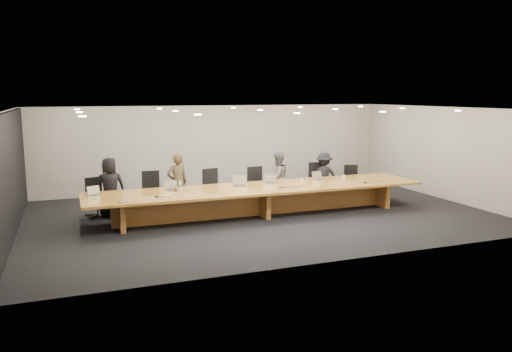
{
  "coord_description": "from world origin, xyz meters",
  "views": [
    {
      "loc": [
        -4.67,
        -12.06,
        3.18
      ],
      "look_at": [
        0.0,
        0.3,
        1.0
      ],
      "focal_mm": 35.0,
      "sensor_mm": 36.0,
      "label": 1
    }
  ],
  "objects": [
    {
      "name": "chair_far_right",
      "position": [
        3.52,
        1.15,
        0.51
      ],
      "size": [
        0.65,
        0.65,
        1.01
      ],
      "primitive_type": null,
      "rotation": [
        0.0,
        0.0,
        -0.31
      ],
      "color": "black",
      "rests_on": "ground"
    },
    {
      "name": "laptop_b",
      "position": [
        -2.28,
        0.34,
        0.87
      ],
      "size": [
        0.32,
        0.23,
        0.25
      ],
      "primitive_type": null,
      "rotation": [
        0.0,
        0.0,
        0.0
      ],
      "color": "#B9AE8D",
      "rests_on": "conference_table"
    },
    {
      "name": "av_box",
      "position": [
        -3.58,
        -0.66,
        0.76
      ],
      "size": [
        0.21,
        0.19,
        0.03
      ],
      "primitive_type": "cube",
      "rotation": [
        0.0,
        0.0,
        0.4
      ],
      "color": "#ACABB0",
      "rests_on": "conference_table"
    },
    {
      "name": "mic_right",
      "position": [
        2.96,
        -0.42,
        0.77
      ],
      "size": [
        0.15,
        0.15,
        0.03
      ],
      "primitive_type": "cone",
      "rotation": [
        0.0,
        0.0,
        0.1
      ],
      "color": "black",
      "rests_on": "conference_table"
    },
    {
      "name": "person_b",
      "position": [
        -1.97,
        1.12,
        0.8
      ],
      "size": [
        0.65,
        0.49,
        1.6
      ],
      "primitive_type": "imported",
      "rotation": [
        0.0,
        0.0,
        3.34
      ],
      "color": "#392E1F",
      "rests_on": "ground"
    },
    {
      "name": "water_bottle",
      "position": [
        -2.07,
        0.29,
        0.87
      ],
      "size": [
        0.09,
        0.09,
        0.24
      ],
      "primitive_type": "cylinder",
      "rotation": [
        0.0,
        0.0,
        0.2
      ],
      "color": "silver",
      "rests_on": "conference_table"
    },
    {
      "name": "paper_cup_near",
      "position": [
        1.42,
        0.37,
        0.8
      ],
      "size": [
        0.08,
        0.08,
        0.09
      ],
      "primitive_type": "cone",
      "rotation": [
        0.0,
        0.0,
        -0.09
      ],
      "color": "white",
      "rests_on": "conference_table"
    },
    {
      "name": "laptop_d",
      "position": [
        0.49,
        0.4,
        0.88
      ],
      "size": [
        0.37,
        0.29,
        0.26
      ],
      "primitive_type": null,
      "rotation": [
        0.0,
        0.0,
        -0.15
      ],
      "color": "tan",
      "rests_on": "conference_table"
    },
    {
      "name": "ground",
      "position": [
        0.0,
        0.0,
        0.0
      ],
      "size": [
        12.0,
        12.0,
        0.0
      ],
      "primitive_type": "plane",
      "color": "black",
      "rests_on": "ground"
    },
    {
      "name": "mic_left",
      "position": [
        -2.77,
        -0.32,
        0.77
      ],
      "size": [
        0.16,
        0.16,
        0.03
      ],
      "primitive_type": "cone",
      "rotation": [
        0.0,
        0.0,
        -0.24
      ],
      "color": "black",
      "rests_on": "conference_table"
    },
    {
      "name": "back_wall",
      "position": [
        0.0,
        4.0,
        1.4
      ],
      "size": [
        12.0,
        0.02,
        2.8
      ],
      "primitive_type": "cube",
      "color": "beige",
      "rests_on": "ground"
    },
    {
      "name": "laptop_e",
      "position": [
        1.97,
        0.4,
        0.88
      ],
      "size": [
        0.36,
        0.29,
        0.25
      ],
      "primitive_type": null,
      "rotation": [
        0.0,
        0.0,
        0.18
      ],
      "color": "tan",
      "rests_on": "conference_table"
    },
    {
      "name": "mic_center",
      "position": [
        0.46,
        -0.28,
        0.77
      ],
      "size": [
        0.15,
        0.15,
        0.03
      ],
      "primitive_type": "cone",
      "rotation": [
        0.0,
        0.0,
        0.26
      ],
      "color": "black",
      "rests_on": "conference_table"
    },
    {
      "name": "left_wall_panel",
      "position": [
        -5.94,
        0.0,
        1.37
      ],
      "size": [
        0.08,
        7.84,
        2.74
      ],
      "primitive_type": "cube",
      "color": "black",
      "rests_on": "ground"
    },
    {
      "name": "chair_right",
      "position": [
        2.32,
        1.15,
        0.57
      ],
      "size": [
        0.73,
        0.73,
        1.15
      ],
      "primitive_type": null,
      "rotation": [
        0.0,
        0.0,
        -0.29
      ],
      "color": "black",
      "rests_on": "ground"
    },
    {
      "name": "laptop_c",
      "position": [
        -0.46,
        0.31,
        0.89
      ],
      "size": [
        0.42,
        0.34,
        0.29
      ],
      "primitive_type": null,
      "rotation": [
        0.0,
        0.0,
        -0.23
      ],
      "color": "#BAAE8E",
      "rests_on": "conference_table"
    },
    {
      "name": "conference_table",
      "position": [
        0.0,
        0.0,
        0.52
      ],
      "size": [
        9.0,
        1.8,
        0.75
      ],
      "color": "#966220",
      "rests_on": "ground"
    },
    {
      "name": "laptop_a",
      "position": [
        -4.13,
        0.34,
        0.87
      ],
      "size": [
        0.36,
        0.31,
        0.24
      ],
      "primitive_type": null,
      "rotation": [
        0.0,
        0.0,
        0.34
      ],
      "color": "#B9AF8D",
      "rests_on": "conference_table"
    },
    {
      "name": "paper_cup_far",
      "position": [
        2.76,
        0.37,
        0.8
      ],
      "size": [
        0.11,
        0.11,
        0.1
      ],
      "primitive_type": "cone",
      "rotation": [
        0.0,
        0.0,
        0.41
      ],
      "color": "white",
      "rests_on": "conference_table"
    },
    {
      "name": "chair_mid_right",
      "position": [
        0.4,
        1.17,
        0.56
      ],
      "size": [
        0.62,
        0.62,
        1.12
      ],
      "primitive_type": null,
      "rotation": [
        0.0,
        0.0,
        0.09
      ],
      "color": "black",
      "rests_on": "ground"
    },
    {
      "name": "chair_left",
      "position": [
        -2.62,
        1.34,
        0.56
      ],
      "size": [
        0.6,
        0.6,
        1.13
      ],
      "primitive_type": null,
      "rotation": [
        0.0,
        0.0,
        -0.04
      ],
      "color": "black",
      "rests_on": "ground"
    },
    {
      "name": "chair_far_left",
      "position": [
        -4.05,
        1.35,
        0.52
      ],
      "size": [
        0.66,
        0.66,
        1.04
      ],
      "primitive_type": null,
      "rotation": [
        0.0,
        0.0,
        0.29
      ],
      "color": "black",
      "rests_on": "ground"
    },
    {
      "name": "amber_mug",
      "position": [
        -2.21,
        0.21,
        0.8
      ],
      "size": [
        0.09,
        0.09,
        0.1
      ],
      "primitive_type": "cylinder",
      "rotation": [
        0.0,
        0.0,
        0.14
      ],
      "color": "brown",
      "rests_on": "conference_table"
    },
    {
      "name": "person_c",
      "position": [
        1.02,
        1.18,
        0.76
      ],
      "size": [
        0.87,
        0.75,
        1.51
      ],
      "primitive_type": "imported",
      "rotation": [
        0.0,
        0.0,
        3.42
      ],
      "color": "#545457",
      "rests_on": "ground"
    },
    {
      "name": "lime_gadget",
      "position": [
        -4.17,
        0.07,
        0.77
      ],
      "size": [
        0.16,
        0.13,
        0.02
      ],
      "primitive_type": "cube",
      "rotation": [
        0.0,
        0.0,
        -0.38
      ],
      "color": "#52C434",
      "rests_on": "notepad"
    },
    {
      "name": "person_d",
      "position": [
        2.52,
        1.16,
        0.72
      ],
      "size": [
        1.03,
        0.75,
        1.43
      ],
      "primitive_type": "imported",
      "rotation": [
        0.0,
        0.0,
        2.89
      ],
      "color": "black",
      "rests_on": "ground"
    },
    {
      "name": "chair_mid_left",
      "position": [
        -0.92,
        1.16,
        0.57
      ],
      "size": [
        0.7,
        0.7,
        1.13
      ],
      "primitive_type": null,
      "rotation": [
        0.0,
        0.0,
        0.25
      ],
      "color": "black",
      "rests_on": "ground"
    },
    {
      "name": "person_a",
      "position": [
        -3.72,
        1.25,
        0.78
      ],
      "size": [
        0.77,
        0.51,
        1.56
      ],
      "primitive_type": "imported",
      "rotation": [
        0.0,
        0.0,
        3.12
      ],
      "color": "black",
      "rests_on": "ground"
    },
    {
      "name": "notepad",
      "position": [
        -4.18,
        0.08,
        0.76
      ],
      "size": [
        0.26,
        0.23,
        0.01
      ],
      "primitive_type": "cube",
      "rotation": [
        0.0,
        0.0,
        -0.25
      ],
      "color": "white",
      "rests_on": "conference_table"
    }
  ]
}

